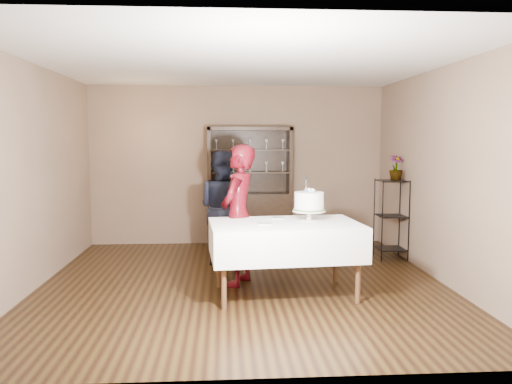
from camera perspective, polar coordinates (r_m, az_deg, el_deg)
floor at (r=6.34m, az=-1.48°, el=-10.42°), size 5.00×5.00×0.00m
ceiling at (r=6.15m, az=-1.55°, el=14.50°), size 5.00×5.00×0.00m
back_wall at (r=8.59m, az=-2.15°, el=3.05°), size 5.00×0.02×2.70m
wall_left at (r=6.50m, az=-24.12°, el=1.58°), size 0.02×5.00×2.70m
wall_right at (r=6.68m, az=20.47°, el=1.83°), size 0.02×5.00×2.70m
china_hutch at (r=8.41m, az=-0.73°, el=-1.70°), size 1.40×0.48×2.00m
plant_etagere at (r=7.78m, az=15.19°, el=-2.64°), size 0.42×0.42×1.20m
cake_table at (r=5.75m, az=3.31°, el=-5.48°), size 1.77×1.17×0.85m
woman at (r=6.14m, az=-2.01°, el=-2.65°), size 0.63×0.74×1.73m
man at (r=7.14m, az=-3.77°, el=-1.83°), size 1.01×1.00×1.64m
cake at (r=5.85m, az=6.09°, el=-1.23°), size 0.38×0.38×0.53m
plate_near at (r=5.58m, az=0.99°, el=-3.65°), size 0.23×0.23×0.01m
plate_far at (r=6.00m, az=2.41°, el=-2.98°), size 0.22×0.22×0.01m
potted_plant at (r=7.71m, az=15.70°, el=2.68°), size 0.24×0.24×0.37m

